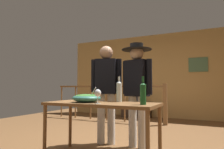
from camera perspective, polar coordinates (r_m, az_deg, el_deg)
ground_plane at (r=3.76m, az=0.93°, el=-18.45°), size 8.57×8.57×0.00m
back_wall at (r=6.78m, az=12.88°, el=-0.27°), size 6.34×0.10×2.69m
framed_picture at (r=6.57m, az=23.00°, el=2.55°), size 0.53×0.03×0.43m
stair_railing at (r=5.80m, az=2.99°, el=-6.51°), size 3.47×0.10×1.06m
tv_console at (r=6.65m, az=6.81°, el=-10.04°), size 0.90×0.40×0.42m
flat_screen_tv at (r=6.59m, az=6.70°, el=-6.27°), size 0.47×0.12×0.38m
serving_table at (r=2.82m, az=-3.11°, el=-9.41°), size 1.55×0.65×0.76m
salad_bowl at (r=2.88m, az=-7.15°, el=-6.45°), size 0.40×0.40×0.21m
wine_glass at (r=2.57m, az=-4.03°, el=-5.35°), size 0.09×0.09×0.18m
wine_bottle_clear at (r=2.93m, az=2.00°, el=-4.61°), size 0.08×0.08×0.36m
wine_bottle_green at (r=2.47m, az=8.69°, el=-5.11°), size 0.07×0.07×0.34m
mug_blue at (r=3.26m, az=-8.22°, el=-6.50°), size 0.12×0.08×0.08m
person_standing_left at (r=3.54m, az=-1.65°, el=-3.11°), size 0.53×0.30×1.69m
person_standing_right at (r=3.31m, az=7.00°, el=-2.88°), size 0.53×0.49×1.68m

